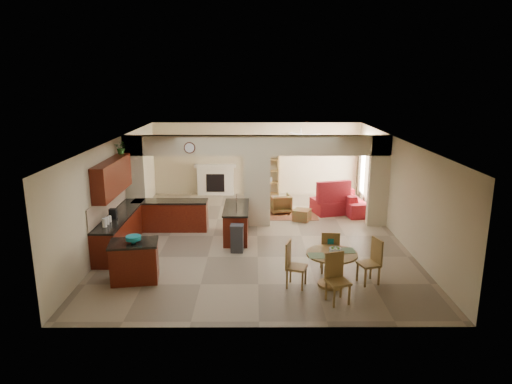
{
  "coord_description": "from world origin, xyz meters",
  "views": [
    {
      "loc": [
        -0.08,
        -12.52,
        4.46
      ],
      "look_at": [
        -0.04,
        0.3,
        1.24
      ],
      "focal_mm": 32.0,
      "sensor_mm": 36.0,
      "label": 1
    }
  ],
  "objects_px": {
    "kitchen_island": "(135,261)",
    "sofa": "(352,200)",
    "dining_table": "(331,264)",
    "armchair": "(280,204)"
  },
  "relations": [
    {
      "from": "kitchen_island",
      "to": "dining_table",
      "type": "height_order",
      "value": "kitchen_island"
    },
    {
      "from": "sofa",
      "to": "armchair",
      "type": "xyz_separation_m",
      "value": [
        -2.51,
        -0.36,
        -0.03
      ]
    },
    {
      "from": "armchair",
      "to": "sofa",
      "type": "bearing_deg",
      "value": 178.09
    },
    {
      "from": "kitchen_island",
      "to": "armchair",
      "type": "height_order",
      "value": "kitchen_island"
    },
    {
      "from": "kitchen_island",
      "to": "armchair",
      "type": "bearing_deg",
      "value": 47.93
    },
    {
      "from": "kitchen_island",
      "to": "dining_table",
      "type": "relative_size",
      "value": 1.04
    },
    {
      "from": "kitchen_island",
      "to": "sofa",
      "type": "distance_m",
      "value": 8.32
    },
    {
      "from": "sofa",
      "to": "armchair",
      "type": "relative_size",
      "value": 3.41
    },
    {
      "from": "dining_table",
      "to": "kitchen_island",
      "type": "bearing_deg",
      "value": 176.33
    },
    {
      "from": "dining_table",
      "to": "armchair",
      "type": "bearing_deg",
      "value": 98.24
    }
  ]
}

